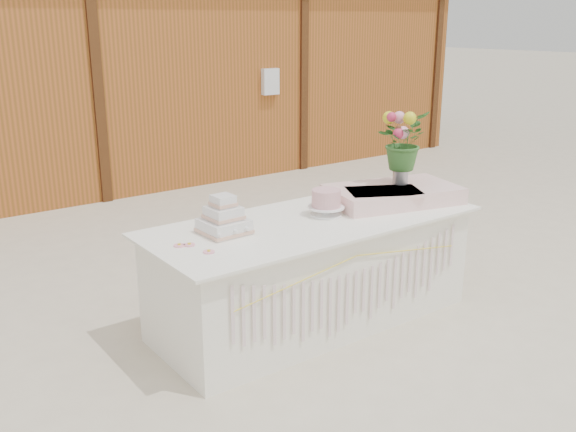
# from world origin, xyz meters

# --- Properties ---
(ground) EXTENTS (80.00, 80.00, 0.00)m
(ground) POSITION_xyz_m (0.00, 0.00, 0.00)
(ground) COLOR beige
(ground) RESTS_ON ground
(barn) EXTENTS (12.60, 4.60, 3.30)m
(barn) POSITION_xyz_m (-0.01, 5.99, 1.68)
(barn) COLOR #A04F21
(barn) RESTS_ON ground
(cake_table) EXTENTS (2.40, 1.00, 0.77)m
(cake_table) POSITION_xyz_m (0.00, -0.00, 0.39)
(cake_table) COLOR white
(cake_table) RESTS_ON ground
(wedding_cake) EXTENTS (0.30, 0.30, 0.26)m
(wedding_cake) POSITION_xyz_m (-0.66, 0.11, 0.86)
(wedding_cake) COLOR white
(wedding_cake) RESTS_ON cake_table
(pink_cake_stand) EXTENTS (0.26, 0.26, 0.19)m
(pink_cake_stand) POSITION_xyz_m (0.13, 0.02, 0.88)
(pink_cake_stand) COLOR white
(pink_cake_stand) RESTS_ON cake_table
(satin_runner) EXTENTS (1.08, 0.78, 0.12)m
(satin_runner) POSITION_xyz_m (0.76, -0.01, 0.83)
(satin_runner) COLOR #FFCDCD
(satin_runner) RESTS_ON cake_table
(flower_vase) EXTENTS (0.12, 0.12, 0.16)m
(flower_vase) POSITION_xyz_m (0.87, 0.02, 0.97)
(flower_vase) COLOR #A3A3A8
(flower_vase) RESTS_ON satin_runner
(bouquet) EXTENTS (0.50, 0.47, 0.44)m
(bouquet) POSITION_xyz_m (0.87, 0.02, 1.27)
(bouquet) COLOR #336729
(bouquet) RESTS_ON flower_vase
(loose_flowers) EXTENTS (0.26, 0.37, 0.02)m
(loose_flowers) POSITION_xyz_m (-0.98, 0.01, 0.78)
(loose_flowers) COLOR pink
(loose_flowers) RESTS_ON cake_table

